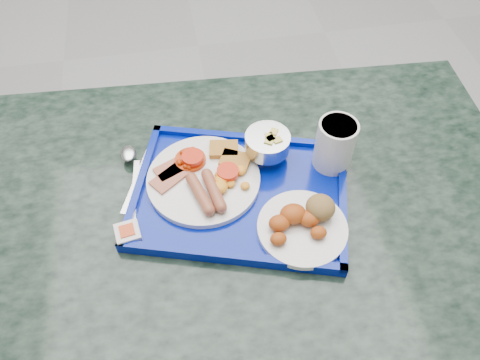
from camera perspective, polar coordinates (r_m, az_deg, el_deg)
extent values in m
plane|color=gray|center=(1.98, -2.74, 4.78)|extent=(6.00, 6.00, 0.00)
cylinder|color=gray|center=(1.53, 0.12, -18.26)|extent=(0.53, 0.53, 0.03)
cylinder|color=gray|center=(1.21, 0.14, -12.89)|extent=(0.10, 0.10, 0.64)
cube|color=black|center=(0.92, 0.18, -3.80)|extent=(1.18, 0.82, 0.04)
cube|color=#031595|center=(0.91, 0.00, -1.82)|extent=(0.48, 0.40, 0.01)
cube|color=#031595|center=(0.99, 1.00, 5.19)|extent=(0.39, 0.13, 0.01)
cube|color=#031595|center=(0.82, -1.21, -9.24)|extent=(0.39, 0.13, 0.01)
cube|color=#031595|center=(0.90, 12.39, -2.53)|extent=(0.10, 0.29, 0.01)
cube|color=#031595|center=(0.93, -12.01, -0.16)|extent=(0.10, 0.29, 0.01)
cylinder|color=silver|center=(0.92, -4.47, 0.07)|extent=(0.22, 0.22, 0.01)
cube|color=#B45E48|center=(0.93, -8.04, 1.51)|extent=(0.09, 0.07, 0.01)
cube|color=#B45E48|center=(0.92, -8.54, 0.30)|extent=(0.08, 0.08, 0.01)
cylinder|color=#B93307|center=(0.94, -6.07, 2.47)|extent=(0.06, 0.06, 0.01)
sphere|color=#B93307|center=(0.92, -6.25, 1.56)|extent=(0.01, 0.01, 0.01)
sphere|color=#B93307|center=(0.93, -6.17, 2.25)|extent=(0.01, 0.01, 0.01)
sphere|color=#B93307|center=(0.93, -7.39, 2.06)|extent=(0.01, 0.01, 0.01)
sphere|color=#B93307|center=(0.92, -5.47, 1.88)|extent=(0.01, 0.01, 0.01)
sphere|color=#B93307|center=(0.93, -6.88, 2.24)|extent=(0.01, 0.01, 0.01)
sphere|color=#B93307|center=(0.92, -6.23, 1.57)|extent=(0.01, 0.01, 0.01)
sphere|color=#B93307|center=(0.95, -6.93, 3.47)|extent=(0.01, 0.01, 0.01)
sphere|color=#B93307|center=(0.95, -5.75, 3.80)|extent=(0.01, 0.01, 0.01)
sphere|color=#B93307|center=(0.92, -6.70, 1.65)|extent=(0.01, 0.01, 0.01)
sphere|color=#B93307|center=(0.93, -7.49, 2.26)|extent=(0.01, 0.01, 0.01)
sphere|color=#B93307|center=(0.95, -7.07, 3.37)|extent=(0.01, 0.01, 0.01)
sphere|color=#B93307|center=(0.93, -6.85, 2.15)|extent=(0.01, 0.01, 0.01)
cube|color=#C78231|center=(0.95, -2.00, 3.77)|extent=(0.06, 0.05, 0.01)
cube|color=#C78231|center=(0.93, -0.58, 2.41)|extent=(0.07, 0.06, 0.01)
cylinder|color=brown|center=(0.87, -4.89, -1.69)|extent=(0.04, 0.09, 0.02)
cylinder|color=brown|center=(0.88, -3.22, -1.26)|extent=(0.04, 0.09, 0.02)
ellipsoid|color=#FFA32A|center=(0.89, -1.16, -0.42)|extent=(0.02, 0.02, 0.01)
ellipsoid|color=#FFA32A|center=(0.90, -2.33, 0.60)|extent=(0.02, 0.02, 0.02)
ellipsoid|color=#FFA32A|center=(0.88, -2.46, -0.87)|extent=(0.03, 0.03, 0.02)
ellipsoid|color=#FFA32A|center=(0.89, 0.62, -0.69)|extent=(0.02, 0.02, 0.01)
ellipsoid|color=#FFA32A|center=(0.91, 0.06, 1.19)|extent=(0.02, 0.02, 0.01)
ellipsoid|color=#FFA32A|center=(0.89, -2.35, -0.87)|extent=(0.02, 0.02, 0.01)
ellipsoid|color=#FFA32A|center=(0.89, -2.31, -0.06)|extent=(0.03, 0.03, 0.02)
ellipsoid|color=#FFA32A|center=(0.91, -0.83, 1.26)|extent=(0.03, 0.03, 0.02)
cylinder|color=#B51504|center=(0.93, -5.82, 2.73)|extent=(0.04, 0.04, 0.01)
cylinder|color=#B51504|center=(0.90, -1.50, 0.97)|extent=(0.04, 0.04, 0.01)
cylinder|color=silver|center=(0.86, 7.59, -5.85)|extent=(0.16, 0.16, 0.01)
ellipsoid|color=#B04914|center=(0.84, 9.55, -6.34)|extent=(0.03, 0.02, 0.02)
ellipsoid|color=#B04914|center=(0.85, 8.49, -4.65)|extent=(0.04, 0.03, 0.03)
ellipsoid|color=#B04914|center=(0.85, 6.47, -4.12)|extent=(0.05, 0.04, 0.03)
ellipsoid|color=#B04914|center=(0.84, 4.81, -5.26)|extent=(0.04, 0.03, 0.03)
ellipsoid|color=#B04914|center=(0.82, 4.70, -7.17)|extent=(0.03, 0.02, 0.02)
ellipsoid|color=olive|center=(0.85, 9.78, -3.30)|extent=(0.05, 0.05, 0.04)
cylinder|color=#ABAAAD|center=(0.96, 3.25, 2.98)|extent=(0.06, 0.06, 0.01)
cylinder|color=#ABAAAD|center=(0.95, 3.28, 3.47)|extent=(0.02, 0.02, 0.02)
cylinder|color=#ABAAAD|center=(0.93, 3.36, 4.57)|extent=(0.09, 0.09, 0.04)
cube|color=#E5D857|center=(0.91, 4.56, 4.71)|extent=(0.02, 0.02, 0.01)
cube|color=#E5D857|center=(0.92, 3.57, 5.16)|extent=(0.02, 0.02, 0.01)
cube|color=#E5D857|center=(0.93, 4.11, 5.71)|extent=(0.02, 0.02, 0.01)
cube|color=#E5D857|center=(0.91, 3.57, 4.54)|extent=(0.02, 0.02, 0.01)
cube|color=#E5D857|center=(0.92, 3.73, 4.89)|extent=(0.02, 0.02, 0.01)
cylinder|color=silver|center=(0.93, 11.48, 4.27)|extent=(0.08, 0.08, 0.11)
cylinder|color=#FFA10E|center=(0.89, 11.97, 6.32)|extent=(0.07, 0.07, 0.01)
cube|color=#ABAAAD|center=(0.93, -12.68, -1.07)|extent=(0.03, 0.14, 0.00)
ellipsoid|color=#ABAAAD|center=(0.99, -13.48, 3.19)|extent=(0.04, 0.05, 0.01)
cube|color=#ABAAAD|center=(0.94, -12.44, 0.00)|extent=(0.07, 0.16, 0.00)
cube|color=silver|center=(0.87, -13.53, -6.29)|extent=(0.05, 0.05, 0.02)
cube|color=red|center=(0.86, -13.63, -5.99)|extent=(0.03, 0.03, 0.00)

